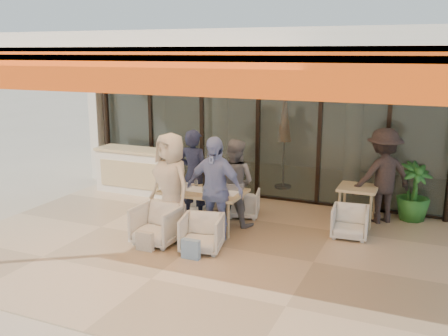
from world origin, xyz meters
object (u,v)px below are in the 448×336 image
object	(u,v)px
diner_grey	(234,183)
side_chair	(350,221)
host_counter	(136,170)
diner_cream	(171,184)
dining_table	(203,193)
chair_far_left	(205,197)
chair_near_left	(157,223)
potted_palm	(413,192)
diner_periwinkle	(214,190)
side_table	(358,192)
diner_navy	(194,175)
chair_near_right	(202,232)
chair_far_right	(244,202)
standing_woman	(383,176)

from	to	relation	value
diner_grey	side_chair	xyz separation A→B (m)	(2.12, 0.17, -0.51)
host_counter	diner_cream	xyz separation A→B (m)	(2.06, -2.03, 0.39)
dining_table	chair_far_left	size ratio (longest dim) A/B	2.51
chair_near_left	diner_cream	xyz separation A→B (m)	(0.00, 0.50, 0.55)
diner_grey	potted_palm	bearing A→B (deg)	-146.71
dining_table	chair_near_left	bearing A→B (deg)	-113.28
chair_far_left	diner_cream	size ratio (longest dim) A/B	0.33
dining_table	diner_grey	size ratio (longest dim) A/B	0.91
diner_periwinkle	side_table	world-z (taller)	diner_periwinkle
chair_far_left	diner_navy	distance (m)	0.77
chair_near_right	side_table	world-z (taller)	side_table
chair_near_left	diner_navy	distance (m)	1.49
chair_far_right	side_table	xyz separation A→B (m)	(2.12, 0.42, 0.33)
host_counter	dining_table	distance (m)	2.94
chair_near_right	diner_grey	distance (m)	1.48
diner_navy	diner_grey	bearing A→B (deg)	-174.79
host_counter	side_chair	xyz separation A→B (m)	(5.02, -0.96, -0.22)
chair_far_right	chair_near_left	distance (m)	2.08
dining_table	chair_near_right	bearing A→B (deg)	-65.89
host_counter	chair_far_right	size ratio (longest dim) A/B	3.04
chair_near_right	side_chair	bearing A→B (deg)	24.21
diner_periwinkle	chair_near_left	bearing A→B (deg)	-143.42
chair_near_right	potted_palm	xyz separation A→B (m)	(3.07, 2.97, 0.24)
diner_grey	diner_cream	distance (m)	1.23
diner_grey	chair_near_left	bearing A→B (deg)	65.27
chair_far_left	chair_near_left	xyz separation A→B (m)	(0.00, -1.90, 0.07)
diner_grey	potted_palm	world-z (taller)	diner_grey
side_table	side_chair	world-z (taller)	side_table
host_counter	standing_woman	world-z (taller)	standing_woman
chair_far_right	standing_woman	size ratio (longest dim) A/B	0.33
chair_near_left	diner_periwinkle	xyz separation A→B (m)	(0.84, 0.50, 0.55)
chair_near_left	side_chair	bearing A→B (deg)	30.18
diner_periwinkle	side_table	xyz separation A→B (m)	(2.12, 1.82, -0.28)
chair_far_right	diner_cream	world-z (taller)	diner_cream
diner_navy	host_counter	bearing A→B (deg)	-23.48
dining_table	diner_cream	distance (m)	0.66
potted_palm	chair_far_right	bearing A→B (deg)	-160.82
chair_near_left	diner_navy	size ratio (longest dim) A/B	0.42
diner_grey	diner_navy	bearing A→B (deg)	6.24
chair_far_left	diner_navy	bearing A→B (deg)	96.46
chair_near_right	side_table	bearing A→B (deg)	35.29
chair_far_left	side_chair	distance (m)	2.98
chair_far_right	diner_grey	bearing A→B (deg)	75.86
side_table	potted_palm	world-z (taller)	potted_palm
diner_grey	side_chair	distance (m)	2.19
diner_navy	side_chair	size ratio (longest dim) A/B	2.82
dining_table	chair_near_left	size ratio (longest dim) A/B	2.03
diner_cream	chair_near_left	bearing A→B (deg)	-69.06
dining_table	diner_cream	xyz separation A→B (m)	(-0.41, -0.46, 0.23)
chair_near_right	diner_grey	size ratio (longest dim) A/B	0.41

